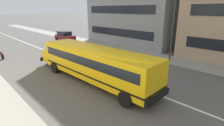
# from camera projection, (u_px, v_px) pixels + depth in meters

# --- Properties ---
(ground_plane) EXTENTS (400.00, 400.00, 0.00)m
(ground_plane) POSITION_uv_depth(u_px,v_px,m) (127.00, 82.00, 12.73)
(ground_plane) COLOR #54514F
(sidewalk_far) EXTENTS (120.00, 3.00, 0.01)m
(sidewalk_far) POSITION_uv_depth(u_px,v_px,m) (178.00, 61.00, 17.94)
(sidewalk_far) COLOR gray
(sidewalk_far) RESTS_ON ground_plane
(lane_centreline) EXTENTS (110.00, 0.16, 0.01)m
(lane_centreline) POSITION_uv_depth(u_px,v_px,m) (127.00, 82.00, 12.73)
(lane_centreline) COLOR silver
(lane_centreline) RESTS_ON ground_plane
(school_bus) EXTENTS (12.04, 2.91, 2.67)m
(school_bus) POSITION_uv_depth(u_px,v_px,m) (93.00, 60.00, 12.62)
(school_bus) COLOR yellow
(school_bus) RESTS_ON ground_plane
(parked_car_maroon_past_driveway) EXTENTS (3.98, 2.04, 1.64)m
(parked_car_maroon_past_driveway) POSITION_uv_depth(u_px,v_px,m) (65.00, 36.00, 29.01)
(parked_car_maroon_past_driveway) COLOR maroon
(parked_car_maroon_past_driveway) RESTS_ON ground_plane
(motorcycle_near_kerb) EXTENTS (2.00, 0.56, 0.94)m
(motorcycle_near_kerb) POSITION_uv_depth(u_px,v_px,m) (0.00, 54.00, 18.98)
(motorcycle_near_kerb) COLOR black
(motorcycle_near_kerb) RESTS_ON ground_plane
(street_lamp) EXTENTS (0.44, 0.44, 6.80)m
(street_lamp) POSITION_uv_depth(u_px,v_px,m) (174.00, 19.00, 16.60)
(street_lamp) COLOR #38383D
(street_lamp) RESTS_ON ground_plane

